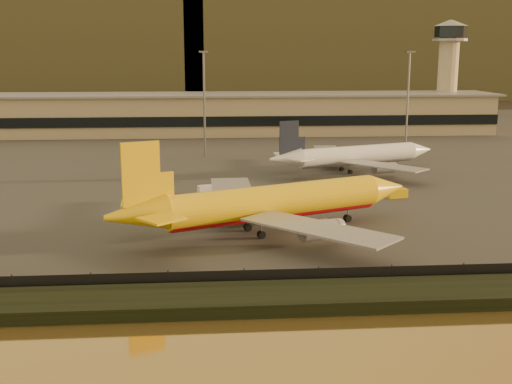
% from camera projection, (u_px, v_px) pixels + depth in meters
% --- Properties ---
extents(ground, '(900.00, 900.00, 0.00)m').
position_uv_depth(ground, '(285.00, 253.00, 81.55)').
color(ground, black).
rests_on(ground, ground).
extents(embankment, '(320.00, 7.00, 1.40)m').
position_uv_depth(embankment, '(306.00, 298.00, 64.84)').
color(embankment, black).
rests_on(embankment, ground).
extents(tarmac, '(320.00, 220.00, 0.20)m').
position_uv_depth(tarmac, '(242.00, 147.00, 174.12)').
color(tarmac, '#2D2D2D').
rests_on(tarmac, ground).
extents(perimeter_fence, '(300.00, 0.05, 2.20)m').
position_uv_depth(perimeter_fence, '(300.00, 278.00, 68.61)').
color(perimeter_fence, black).
rests_on(perimeter_fence, tarmac).
extents(terminal_building, '(202.00, 25.00, 12.60)m').
position_uv_depth(terminal_building, '(190.00, 115.00, 201.48)').
color(terminal_building, tan).
rests_on(terminal_building, tarmac).
extents(control_tower, '(11.20, 11.20, 35.50)m').
position_uv_depth(control_tower, '(448.00, 64.00, 210.07)').
color(control_tower, tan).
rests_on(control_tower, tarmac).
extents(apron_light_masts, '(152.20, 12.20, 25.40)m').
position_uv_depth(apron_light_masts, '(309.00, 93.00, 152.50)').
color(apron_light_masts, slate).
rests_on(apron_light_masts, tarmac).
extents(distant_hills, '(470.00, 160.00, 70.00)m').
position_uv_depth(distant_hills, '(187.00, 44.00, 404.72)').
color(distant_hills, brown).
rests_on(distant_hills, ground).
extents(dhl_cargo_jet, '(44.88, 42.48, 14.00)m').
position_uv_depth(dhl_cargo_jet, '(270.00, 203.00, 89.60)').
color(dhl_cargo_jet, yellow).
rests_on(dhl_cargo_jet, tarmac).
extents(white_narrowbody_jet, '(38.91, 36.89, 11.52)m').
position_uv_depth(white_narrowbody_jet, '(355.00, 156.00, 136.51)').
color(white_narrowbody_jet, white).
rests_on(white_narrowbody_jet, tarmac).
extents(gse_vehicle_yellow, '(3.71, 2.23, 1.56)m').
position_uv_depth(gse_vehicle_yellow, '(397.00, 193.00, 112.24)').
color(gse_vehicle_yellow, yellow).
rests_on(gse_vehicle_yellow, tarmac).
extents(gse_vehicle_white, '(3.97, 2.66, 1.64)m').
position_uv_depth(gse_vehicle_white, '(208.00, 190.00, 114.88)').
color(gse_vehicle_white, white).
rests_on(gse_vehicle_white, tarmac).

